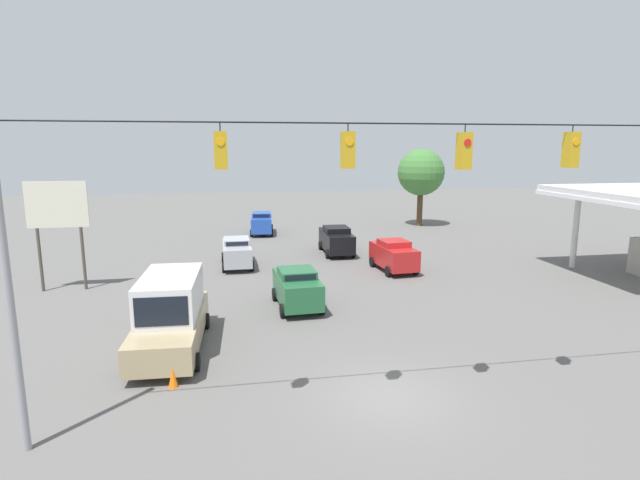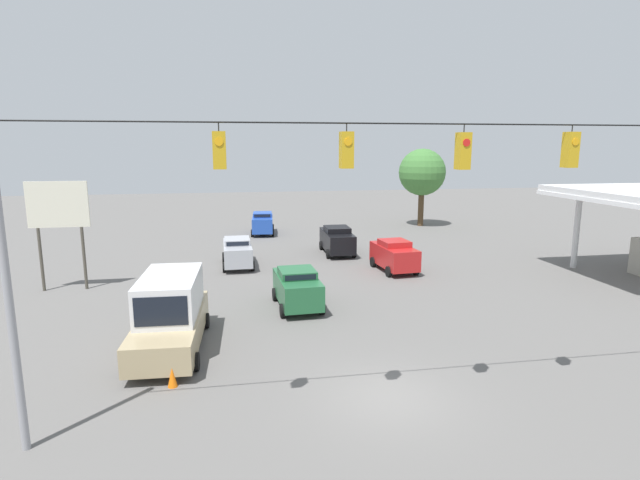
# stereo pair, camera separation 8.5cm
# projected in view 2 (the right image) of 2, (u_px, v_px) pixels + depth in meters

# --- Properties ---
(ground_plane) EXTENTS (140.00, 140.00, 0.00)m
(ground_plane) POSITION_uv_depth(u_px,v_px,m) (388.00, 397.00, 15.36)
(ground_plane) COLOR #605E5B
(overhead_signal_span) EXTENTS (20.04, 0.38, 8.84)m
(overhead_signal_span) POSITION_uv_depth(u_px,v_px,m) (405.00, 219.00, 13.41)
(overhead_signal_span) COLOR #939399
(overhead_signal_span) RESTS_ON ground_plane
(sedan_black_oncoming_deep) EXTENTS (2.10, 4.59, 1.94)m
(sedan_black_oncoming_deep) POSITION_uv_depth(u_px,v_px,m) (337.00, 240.00, 35.61)
(sedan_black_oncoming_deep) COLOR black
(sedan_black_oncoming_deep) RESTS_ON ground_plane
(sedan_red_oncoming_far) EXTENTS (2.24, 4.06, 1.92)m
(sedan_red_oncoming_far) POSITION_uv_depth(u_px,v_px,m) (394.00, 255.00, 30.69)
(sedan_red_oncoming_far) COLOR red
(sedan_red_oncoming_far) RESTS_ON ground_plane
(sedan_green_withflow_mid) EXTENTS (2.18, 4.05, 1.88)m
(sedan_green_withflow_mid) POSITION_uv_depth(u_px,v_px,m) (297.00, 287.00, 23.75)
(sedan_green_withflow_mid) COLOR #236038
(sedan_green_withflow_mid) RESTS_ON ground_plane
(sedan_blue_withflow_deep) EXTENTS (2.21, 4.31, 1.91)m
(sedan_blue_withflow_deep) POSITION_uv_depth(u_px,v_px,m) (263.00, 223.00, 43.54)
(sedan_blue_withflow_deep) COLOR #234CB2
(sedan_blue_withflow_deep) RESTS_ON ground_plane
(sedan_silver_withflow_far) EXTENTS (2.00, 4.43, 1.83)m
(sedan_silver_withflow_far) POSITION_uv_depth(u_px,v_px,m) (237.00, 252.00, 31.87)
(sedan_silver_withflow_far) COLOR #A8AAB2
(sedan_silver_withflow_far) RESTS_ON ground_plane
(box_truck_tan_parked_shoulder) EXTENTS (2.66, 6.43, 2.80)m
(box_truck_tan_parked_shoulder) POSITION_uv_depth(u_px,v_px,m) (170.00, 313.00, 18.94)
(box_truck_tan_parked_shoulder) COLOR tan
(box_truck_tan_parked_shoulder) RESTS_ON ground_plane
(traffic_cone_nearest) EXTENTS (0.32, 0.32, 0.66)m
(traffic_cone_nearest) POSITION_uv_depth(u_px,v_px,m) (172.00, 377.00, 15.98)
(traffic_cone_nearest) COLOR orange
(traffic_cone_nearest) RESTS_ON ground_plane
(traffic_cone_second) EXTENTS (0.32, 0.32, 0.66)m
(traffic_cone_second) POSITION_uv_depth(u_px,v_px,m) (175.00, 346.00, 18.48)
(traffic_cone_second) COLOR orange
(traffic_cone_second) RESTS_ON ground_plane
(traffic_cone_third) EXTENTS (0.32, 0.32, 0.66)m
(traffic_cone_third) POSITION_uv_depth(u_px,v_px,m) (184.00, 323.00, 20.90)
(traffic_cone_third) COLOR orange
(traffic_cone_third) RESTS_ON ground_plane
(traffic_cone_fourth) EXTENTS (0.32, 0.32, 0.66)m
(traffic_cone_fourth) POSITION_uv_depth(u_px,v_px,m) (187.00, 303.00, 23.55)
(traffic_cone_fourth) COLOR orange
(traffic_cone_fourth) RESTS_ON ground_plane
(traffic_cone_fifth) EXTENTS (0.32, 0.32, 0.66)m
(traffic_cone_fifth) POSITION_uv_depth(u_px,v_px,m) (192.00, 288.00, 25.92)
(traffic_cone_fifth) COLOR orange
(traffic_cone_fifth) RESTS_ON ground_plane
(traffic_cone_farthest) EXTENTS (0.32, 0.32, 0.66)m
(traffic_cone_farthest) POSITION_uv_depth(u_px,v_px,m) (196.00, 275.00, 28.57)
(traffic_cone_farthest) COLOR orange
(traffic_cone_farthest) RESTS_ON ground_plane
(roadside_billboard) EXTENTS (3.05, 0.16, 5.82)m
(roadside_billboard) POSITION_uv_depth(u_px,v_px,m) (58.00, 214.00, 26.06)
(roadside_billboard) COLOR #4C473D
(roadside_billboard) RESTS_ON ground_plane
(tree_horizon_left) EXTENTS (4.42, 4.42, 7.35)m
(tree_horizon_left) POSITION_uv_depth(u_px,v_px,m) (422.00, 173.00, 47.29)
(tree_horizon_left) COLOR #4C3823
(tree_horizon_left) RESTS_ON ground_plane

